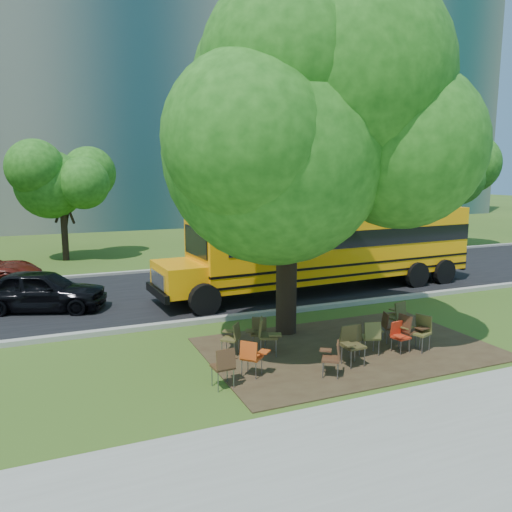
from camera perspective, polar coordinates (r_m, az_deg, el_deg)
name	(u,v)px	position (r m, az deg, el deg)	size (l,w,h in m)	color
ground	(303,348)	(12.80, 5.38, -10.39)	(160.00, 160.00, 0.00)	#314F18
sidewalk	(450,446)	(9.09, 21.28, -19.57)	(60.00, 4.00, 0.04)	gray
dirt_patch	(348,348)	(12.88, 10.44, -10.32)	(7.00, 4.50, 0.03)	#382819
asphalt_road	(216,288)	(19.00, -4.59, -3.72)	(80.00, 8.00, 0.04)	black
kerb_near	(257,314)	(15.36, 0.09, -6.68)	(80.00, 0.25, 0.14)	gray
kerb_far	(188,268)	(22.85, -7.80, -1.41)	(80.00, 0.25, 0.14)	gray
building_main	(9,90)	(47.14, -26.40, 16.61)	(38.00, 16.00, 22.00)	slate
building_right	(336,97)	(57.55, 9.09, 17.47)	(30.00, 16.00, 25.00)	gray
bg_tree_2	(61,176)	(26.62, -21.40, 8.53)	(4.80, 4.80, 6.62)	black
bg_tree_3	(313,161)	(28.18, 6.56, 10.79)	(5.60, 5.60, 7.84)	black
bg_tree_4	(439,173)	(32.07, 20.18, 8.88)	(5.00, 5.00, 6.85)	black
main_tree	(288,124)	(13.24, 3.68, 14.80)	(7.20, 7.20, 9.19)	black
school_bus	(333,244)	(18.84, 8.80, 1.39)	(12.40, 3.47, 3.00)	#FB9907
chair_0	(225,363)	(10.33, -3.60, -12.12)	(0.57, 0.54, 0.87)	#492D1A
chair_1	(252,355)	(10.83, -0.47, -11.20)	(0.72, 0.57, 0.84)	#C04414
chair_2	(333,355)	(10.99, 8.82, -11.13)	(0.53, 0.68, 0.80)	#4C2B1B
chair_3	(351,342)	(11.63, 10.80, -9.59)	(0.60, 0.56, 0.93)	#443A1D
chair_4	(372,334)	(12.35, 13.08, -8.71)	(0.66, 0.52, 0.87)	brown
chair_5	(399,334)	(12.74, 16.01, -8.57)	(0.52, 0.52, 0.77)	red
chair_6	(420,329)	(13.01, 18.22, -7.92)	(0.70, 0.62, 0.91)	brown
chair_7	(409,328)	(12.98, 17.10, -7.88)	(0.60, 0.61, 0.91)	#452918
chair_8	(232,336)	(12.09, -2.71, -9.06)	(0.55, 0.69, 0.81)	brown
chair_9	(258,330)	(12.52, 0.24, -8.44)	(0.65, 0.51, 0.79)	#473C1E
chair_10	(266,333)	(12.05, 1.16, -8.77)	(0.58, 0.74, 0.92)	brown
chair_11	(352,337)	(12.19, 10.96, -9.03)	(0.56, 0.60, 0.82)	#453B1D
chair_12	(390,324)	(13.39, 15.03, -7.57)	(0.49, 0.62, 0.80)	#3E2616
chair_13	(397,314)	(14.10, 15.78, -6.39)	(0.63, 0.68, 0.93)	#413F1C
black_car	(42,291)	(17.19, -23.29, -3.64)	(1.59, 3.95, 1.34)	black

